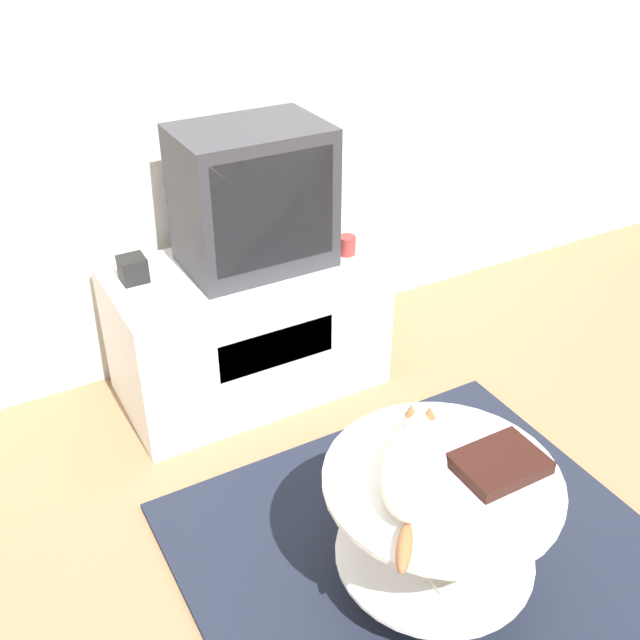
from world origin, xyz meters
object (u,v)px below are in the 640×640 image
at_px(cat, 414,467).
at_px(speaker, 133,269).
at_px(dvd_box, 499,463).
at_px(tv, 253,198).

bearing_deg(cat, speaker, 55.88).
distance_m(dvd_box, cat, 0.26).
xyz_separation_m(dvd_box, cat, (-0.25, 0.07, 0.04)).
relative_size(speaker, cat, 0.21).
relative_size(tv, dvd_box, 2.22).
distance_m(tv, speaker, 0.53).
bearing_deg(tv, dvd_box, -83.26).
distance_m(tv, cat, 1.27).
height_order(speaker, dvd_box, speaker).
height_order(dvd_box, cat, cat).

